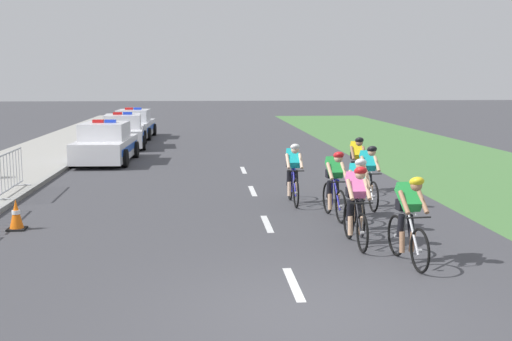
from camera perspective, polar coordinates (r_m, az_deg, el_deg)
ground_plane at (r=8.55m, az=4.62°, el=-12.84°), size 160.00×160.00×0.00m
sidewalk_slab at (r=23.02m, az=-21.15°, el=0.21°), size 3.71×60.00×0.12m
kerb_edge at (r=22.58m, az=-16.83°, el=0.28°), size 0.16×60.00×0.13m
grass_verge at (r=23.98m, az=18.25°, el=0.52°), size 7.00×60.00×0.01m
lane_markings_centre at (r=13.54m, az=1.00°, el=-4.83°), size 0.14×17.60×0.01m
cyclist_lead at (r=10.80m, az=13.63°, el=-4.20°), size 0.44×1.72×1.56m
cyclist_second at (r=11.80m, az=9.01°, el=-3.01°), size 0.42×1.72×1.56m
cyclist_third at (r=12.92m, az=9.16°, el=-2.03°), size 0.44×1.72×1.56m
cyclist_fourth at (r=14.03m, az=7.10°, el=-1.17°), size 0.44×1.72×1.56m
cyclist_fifth at (r=15.29m, az=10.07°, el=-0.45°), size 0.42×1.72×1.56m
cyclist_sixth at (r=15.56m, az=3.38°, el=-0.18°), size 0.42×1.72×1.56m
cyclist_seventh at (r=17.43m, az=9.09°, el=0.64°), size 0.42×1.72×1.56m
police_car_nearest at (r=23.92m, az=-13.42°, el=2.33°), size 2.12×4.46×1.59m
police_car_second at (r=29.06m, az=-11.89°, el=3.40°), size 2.24×4.52×1.59m
police_car_third at (r=33.50m, az=-10.96°, el=4.05°), size 2.08×4.44×1.59m
crowd_barrier_rear at (r=17.70m, az=-21.29°, el=-0.17°), size 0.56×2.32×1.07m
traffic_cone_near at (r=13.86m, az=-20.84°, el=-3.77°), size 0.36×0.36×0.64m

